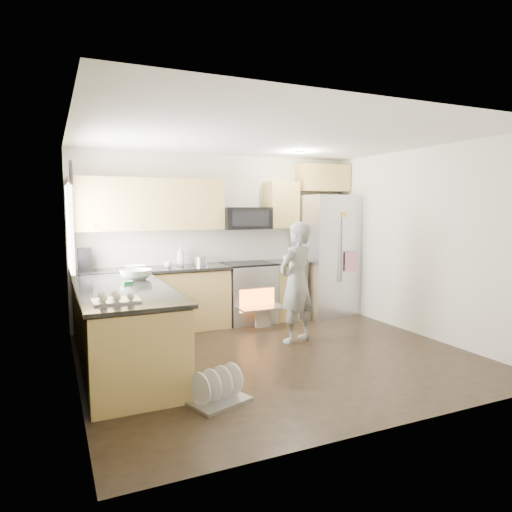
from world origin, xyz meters
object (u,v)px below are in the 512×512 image
person (297,283)px  dish_rack (217,393)px  stove_range (248,279)px  refrigerator (327,255)px

person → dish_rack: person is taller
stove_range → dish_rack: (-1.46, -2.64, -0.59)m
stove_range → dish_rack: stove_range is taller
stove_range → refrigerator: 1.46m
refrigerator → person: refrigerator is taller
stove_range → refrigerator: (1.42, -0.03, 0.32)m
refrigerator → person: (-1.28, -1.24, -0.19)m
stove_range → person: size_ratio=1.12×
stove_range → person: stove_range is taller
stove_range → dish_rack: size_ratio=2.82×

